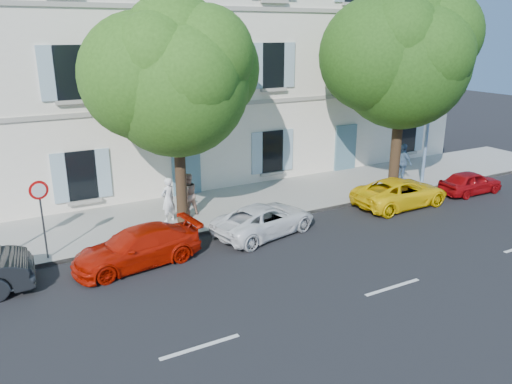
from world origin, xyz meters
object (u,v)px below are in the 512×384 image
car_red_coupe (137,247)px  pedestrian_a (168,200)px  tree_left (176,84)px  car_white_coupe (265,219)px  pedestrian_c (403,163)px  car_yellow_supercar (400,192)px  road_sign (40,203)px  car_red_hatchback (470,182)px  pedestrian_b (188,194)px  street_lamp (434,95)px  tree_right (403,63)px

car_red_coupe → pedestrian_a: size_ratio=2.36×
car_red_coupe → tree_left: bearing=129.0°
car_white_coupe → pedestrian_c: pedestrian_c is taller
car_white_coupe → tree_left: tree_left is taller
car_yellow_supercar → road_sign: bearing=83.5°
car_red_coupe → car_yellow_supercar: car_yellow_supercar is taller
car_white_coupe → tree_left: (-2.31, 2.28, 4.73)m
car_yellow_supercar → pedestrian_c: bearing=-46.2°
car_white_coupe → car_red_hatchback: size_ratio=1.28×
pedestrian_a → car_red_hatchback: bearing=144.7°
pedestrian_b → car_yellow_supercar: bearing=158.4°
pedestrian_a → road_sign: bearing=-7.7°
road_sign → pedestrian_a: 4.77m
pedestrian_a → tree_left: bearing=129.5°
car_white_coupe → street_lamp: bearing=-94.3°
car_white_coupe → road_sign: (-7.26, 1.27, 1.45)m
car_white_coupe → road_sign: size_ratio=1.56×
road_sign → pedestrian_a: (4.50, 1.25, -0.99)m
car_yellow_supercar → pedestrian_c: (2.39, 2.38, 0.47)m
car_white_coupe → pedestrian_b: pedestrian_b is taller
tree_right → pedestrian_c: 4.92m
street_lamp → pedestrian_b: bearing=173.5°
car_white_coupe → tree_right: bearing=-91.4°
street_lamp → pedestrian_a: street_lamp is taller
car_white_coupe → car_yellow_supercar: 6.57m
tree_left → car_red_coupe: bearing=-133.9°
tree_right → street_lamp: 2.41m
car_red_coupe → road_sign: 3.25m
tree_right → pedestrian_a: (-10.51, 0.89, -4.77)m
street_lamp → car_white_coupe: bearing=-171.0°
pedestrian_b → car_white_coupe: bearing=120.3°
car_red_hatchback → tree_right: 6.28m
pedestrian_a → pedestrian_b: pedestrian_a is taller
car_yellow_supercar → car_red_hatchback: 4.03m
car_red_coupe → car_white_coupe: 4.78m
car_red_coupe → pedestrian_c: (13.73, 2.60, 0.47)m
car_red_hatchback → tree_right: bearing=56.7°
car_white_coupe → tree_right: tree_right is taller
car_red_coupe → car_white_coupe: (4.77, 0.28, -0.03)m
car_yellow_supercar → tree_left: bearing=74.3°
tree_left → pedestrian_b: size_ratio=4.74×
car_red_coupe → tree_left: (2.46, 2.56, 4.70)m
street_lamp → pedestrian_b: (-11.51, 1.32, -3.35)m
pedestrian_a → pedestrian_c: pedestrian_c is taller
pedestrian_c → road_sign: bearing=91.4°
car_white_coupe → road_sign: 7.51m
road_sign → pedestrian_c: size_ratio=1.41×
street_lamp → tree_right: bearing=177.1°
car_yellow_supercar → street_lamp: street_lamp is taller
pedestrian_c → car_white_coupe: bearing=102.2°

